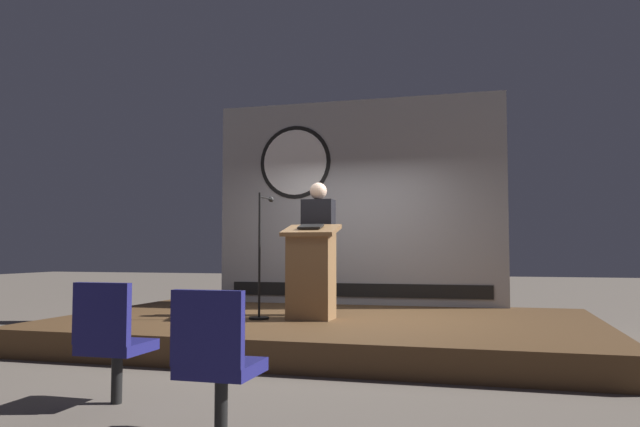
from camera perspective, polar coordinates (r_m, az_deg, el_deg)
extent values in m
plane|color=#6B6056|center=(7.61, 0.58, -11.90)|extent=(40.00, 40.00, 0.00)
cube|color=brown|center=(7.59, 0.58, -10.78)|extent=(6.40, 4.00, 0.30)
cube|color=#9E9EA3|center=(9.36, 3.46, 1.12)|extent=(4.42, 0.10, 3.12)
cylinder|color=black|center=(9.62, -2.33, 4.78)|extent=(1.15, 0.02, 1.15)
cylinder|color=white|center=(9.62, -2.34, 4.78)|extent=(1.02, 0.02, 1.02)
cube|color=black|center=(9.29, 3.42, -7.13)|extent=(3.97, 0.02, 0.20)
cube|color=olive|center=(7.33, -0.83, -5.82)|extent=(0.52, 0.40, 1.03)
cube|color=olive|center=(7.33, -0.83, -1.57)|extent=(0.64, 0.50, 0.16)
cube|color=black|center=(7.31, -0.87, -1.21)|extent=(0.28, 0.20, 0.07)
cylinder|color=black|center=(7.81, -0.16, -6.38)|extent=(0.26, 0.26, 0.84)
cube|color=black|center=(7.81, -0.16, -1.01)|extent=(0.40, 0.24, 0.63)
sphere|color=beige|center=(7.84, -0.16, 2.09)|extent=(0.22, 0.22, 0.22)
cylinder|color=black|center=(7.42, -5.70, -9.67)|extent=(0.24, 0.24, 0.02)
cylinder|color=black|center=(7.38, -5.66, -3.91)|extent=(0.03, 0.03, 1.51)
cylinder|color=black|center=(7.59, -5.09, 1.44)|extent=(0.02, 0.40, 0.02)
sphere|color=#262626|center=(7.78, -4.57, 1.32)|extent=(0.07, 0.07, 0.07)
cylinder|color=black|center=(3.90, -9.19, -17.27)|extent=(0.08, 0.08, 0.37)
cube|color=navy|center=(3.85, -9.15, -14.02)|extent=(0.44, 0.44, 0.08)
cube|color=navy|center=(3.63, -10.45, -10.50)|extent=(0.44, 0.06, 0.44)
cylinder|color=black|center=(4.88, -18.38, -14.31)|extent=(0.08, 0.08, 0.37)
cube|color=navy|center=(4.84, -18.33, -11.70)|extent=(0.44, 0.44, 0.08)
cube|color=navy|center=(4.64, -19.66, -8.80)|extent=(0.44, 0.06, 0.44)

